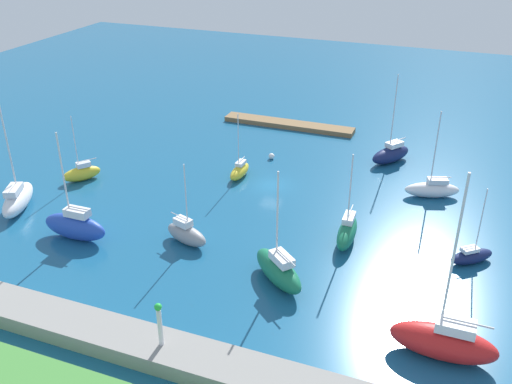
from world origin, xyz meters
TOP-DOWN VIEW (x-y plane):
  - water at (0.00, 0.00)m, footprint 160.00×160.00m
  - pier_dock at (4.32, -19.78)m, footprint 20.04×2.74m
  - breakwater at (0.00, 30.37)m, footprint 56.93×3.67m
  - harbor_beacon at (-2.28, 30.37)m, footprint 0.56×0.56m
  - sailboat_white_east_end at (-18.37, -3.93)m, footprint 6.54×3.89m
  - sailboat_navy_inner_mooring at (-23.26, 8.63)m, footprint 4.43×4.06m
  - sailboat_green_center_basin at (-11.43, 9.39)m, footprint 1.93×6.11m
  - sailboat_yellow_lone_south at (4.42, -0.74)m, footprint 1.61×4.60m
  - sailboat_gray_far_north at (3.53, 15.24)m, footprint 5.38×3.30m
  - sailboat_blue_lone_north at (14.33, 18.56)m, footprint 7.04×2.14m
  - sailboat_red_mid_basin at (-21.78, 22.59)m, footprint 7.90×2.69m
  - sailboat_white_far_south at (24.18, 15.70)m, footprint 5.04×7.78m
  - sailboat_navy_off_beacon at (-12.28, -12.10)m, footprint 5.33×6.43m
  - sailboat_green_by_breakwater at (-7.23, 18.19)m, footprint 6.70×6.18m
  - sailboat_yellow_outer_mooring at (22.11, 7.03)m, footprint 4.05×4.66m
  - mooring_buoy_white at (2.61, -7.41)m, footprint 0.78×0.78m

SIDE VIEW (x-z plane):
  - water at x=0.00m, z-range 0.00..0.00m
  - pier_dock at x=4.32m, z-range 0.00..0.70m
  - mooring_buoy_white at x=2.61m, z-range 0.00..0.78m
  - breakwater at x=0.00m, z-range 0.00..1.39m
  - sailboat_navy_inner_mooring at x=-23.26m, z-range -3.17..4.65m
  - sailboat_yellow_lone_south at x=4.42m, z-range -3.32..5.04m
  - sailboat_yellow_outer_mooring at x=22.11m, z-range -3.20..5.15m
  - sailboat_white_east_end at x=-18.37m, z-range -4.20..6.21m
  - sailboat_gray_far_north at x=3.53m, z-range -3.29..5.44m
  - sailboat_navy_off_beacon at x=-12.28m, z-range -4.73..7.07m
  - sailboat_green_center_basin at x=-11.43m, z-range -3.64..6.13m
  - sailboat_white_far_south at x=24.18m, z-range -5.60..8.22m
  - sailboat_green_by_breakwater at x=-7.23m, z-range -4.07..6.81m
  - sailboat_red_mid_basin at x=-21.78m, z-range -6.14..9.13m
  - sailboat_blue_lone_north at x=14.33m, z-range -4.24..7.25m
  - harbor_beacon at x=-2.28m, z-range 1.67..5.40m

